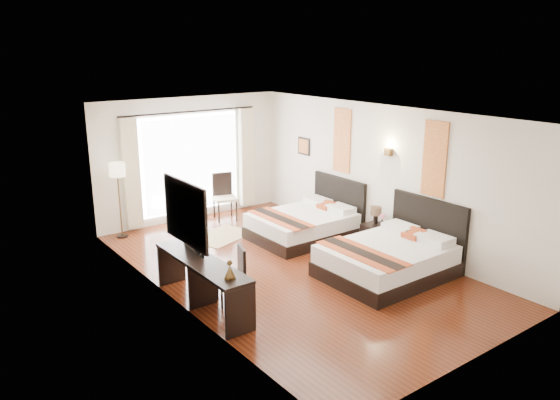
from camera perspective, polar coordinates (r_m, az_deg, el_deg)
floor at (r=9.94m, az=1.11°, el=-7.17°), size 4.50×7.50×0.01m
ceiling at (r=9.22m, az=1.20°, el=9.04°), size 4.50×7.50×0.02m
wall_headboard at (r=10.96m, az=10.49°, el=2.49°), size 0.01×7.50×2.80m
wall_desk at (r=8.35m, az=-11.13°, el=-1.75°), size 0.01×7.50×2.80m
wall_window at (r=12.57m, az=-9.37°, el=4.25°), size 4.50×0.01×2.80m
wall_entry at (r=7.05m, az=20.20°, el=-5.78°), size 4.50×0.01×2.80m
window_glass at (r=12.58m, az=-9.32°, el=3.79°), size 2.40×0.02×2.20m
sheer_curtain at (r=12.53m, az=-9.19°, el=3.75°), size 2.30×0.02×2.10m
drape_left at (r=11.92m, az=-15.28°, el=2.67°), size 0.35×0.14×2.35m
drape_right at (r=13.21m, az=-3.52°, el=4.46°), size 0.35×0.14×2.35m
art_panel_near at (r=10.04m, az=15.85°, el=4.14°), size 0.03×0.50×1.35m
art_panel_far at (r=11.62m, az=6.49°, el=6.18°), size 0.03×0.50×1.35m
wall_sconce at (r=10.67m, az=11.27°, el=4.95°), size 0.10×0.14×0.14m
mirror_frame at (r=8.00m, az=-9.87°, el=-1.34°), size 0.04×1.25×0.95m
mirror_glass at (r=8.01m, az=-9.71°, el=-1.31°), size 0.01×1.12×0.82m
bed_near at (r=9.74m, az=11.43°, el=-5.95°), size 2.19×1.70×1.23m
bed_far at (r=11.41m, az=2.71°, el=-2.46°), size 2.06×1.61×1.16m
nightstand at (r=10.94m, az=9.99°, el=-3.82°), size 0.41×0.51×0.49m
table_lamp at (r=10.86m, az=9.99°, el=-1.26°), size 0.22×0.22×0.34m
vase at (r=10.79m, az=10.62°, el=-2.28°), size 0.16×0.16×0.15m
console_desk at (r=8.51m, az=-8.10°, el=-8.63°), size 0.50×2.20×0.76m
television at (r=8.66m, az=-9.54°, el=-4.03°), size 0.16×0.75×0.43m
bronze_figurine at (r=7.66m, az=-5.26°, el=-7.35°), size 0.19×0.19×0.24m
desk_chair at (r=8.63m, az=-5.05°, el=-8.92°), size 0.53×0.53×0.90m
floor_lamp at (r=11.62m, az=-16.63°, el=2.55°), size 0.32×0.32×1.59m
side_table at (r=12.34m, az=-8.78°, el=-1.31°), size 0.49×0.49×0.57m
fruit_bowl at (r=12.23m, az=-8.64°, el=0.06°), size 0.23×0.23×0.05m
window_chair at (r=12.66m, az=-5.78°, el=-0.56°), size 0.61×0.61×1.06m
jute_rug at (r=11.60m, az=-6.10°, el=-3.77°), size 1.47×1.21×0.01m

